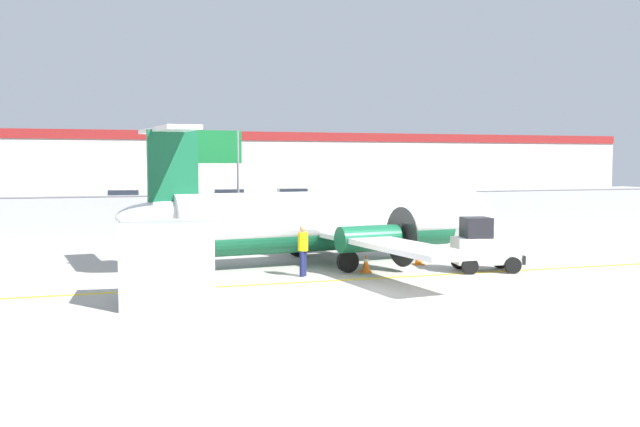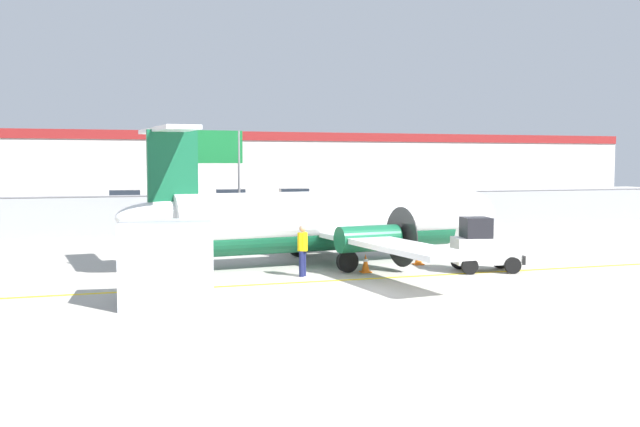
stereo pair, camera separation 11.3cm
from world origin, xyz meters
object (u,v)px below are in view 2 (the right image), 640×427
object	(u,v)px
parked_car_4	(229,200)
parked_car_6	(375,204)
commuter_airplane	(335,220)
parked_car_2	(123,201)
traffic_cone_near_right	(418,256)
parked_car_7	(424,201)
parked_car_1	(49,213)
parked_car_5	(292,199)
cargo_container	(166,263)
traffic_cone_near_left	(162,260)
baggage_tug	(484,247)
traffic_cone_far_left	(366,263)
parked_car_3	(177,199)
highway_sign	(210,155)
ground_crew_worker	(303,248)

from	to	relation	value
parked_car_4	parked_car_6	world-z (taller)	same
commuter_airplane	parked_car_2	xyz separation A→B (m)	(-6.40, 29.67, -0.71)
traffic_cone_near_right	parked_car_2	distance (m)	32.36
parked_car_2	parked_car_7	size ratio (longest dim) A/B	0.98
traffic_cone_near_right	parked_car_1	xyz separation A→B (m)	(-13.73, 18.85, 0.58)
parked_car_2	parked_car_7	distance (m)	22.26
parked_car_5	cargo_container	bearing A→B (deg)	76.17
parked_car_5	parked_car_6	size ratio (longest dim) A/B	1.01
traffic_cone_near_left	parked_car_1	size ratio (longest dim) A/B	0.15
baggage_tug	parked_car_2	xyz separation A→B (m)	(-10.65, 33.16, 0.04)
traffic_cone_far_left	cargo_container	bearing A→B (deg)	-154.37
commuter_airplane	baggage_tug	world-z (taller)	commuter_airplane
commuter_airplane	parked_car_7	world-z (taller)	commuter_airplane
parked_car_3	highway_sign	distance (m)	16.51
highway_sign	parked_car_4	bearing A→B (deg)	75.72
parked_car_1	traffic_cone_near_left	bearing A→B (deg)	106.72
commuter_airplane	parked_car_6	world-z (taller)	commuter_airplane
traffic_cone_far_left	parked_car_5	size ratio (longest dim) A/B	0.15
ground_crew_worker	parked_car_1	world-z (taller)	same
parked_car_5	parked_car_7	size ratio (longest dim) A/B	1.01
commuter_airplane	parked_car_1	size ratio (longest dim) A/B	3.79
traffic_cone_near_left	highway_sign	distance (m)	14.65
traffic_cone_near_right	parked_car_6	xyz separation A→B (m)	(6.96, 21.31, 0.58)
traffic_cone_far_left	highway_sign	world-z (taller)	highway_sign
baggage_tug	traffic_cone_near_left	world-z (taller)	baggage_tug
parked_car_1	parked_car_7	bearing A→B (deg)	-168.02
ground_crew_worker	cargo_container	size ratio (longest dim) A/B	0.66
parked_car_5	parked_car_7	xyz separation A→B (m)	(8.22, -6.47, 0.00)
traffic_cone_far_left	parked_car_4	size ratio (longest dim) A/B	0.15
parked_car_5	highway_sign	distance (m)	17.36
cargo_container	traffic_cone_near_right	xyz separation A→B (m)	(9.56, 4.48, -0.79)
traffic_cone_near_right	parked_car_2	xyz separation A→B (m)	(-9.19, 31.02, 0.58)
baggage_tug	parked_car_6	world-z (taller)	baggage_tug
commuter_airplane	parked_car_4	xyz separation A→B (m)	(1.37, 28.87, -0.71)
parked_car_4	parked_car_6	distance (m)	12.23
parked_car_3	parked_car_4	distance (m)	4.00
parked_car_4	parked_car_7	bearing A→B (deg)	160.94
parked_car_7	parked_car_1	bearing A→B (deg)	-164.67
traffic_cone_near_right	parked_car_4	world-z (taller)	parked_car_4
traffic_cone_near_left	ground_crew_worker	bearing A→B (deg)	-35.47
parked_car_3	ground_crew_worker	bearing A→B (deg)	-95.27
baggage_tug	parked_car_5	distance (m)	32.26
traffic_cone_far_left	parked_car_5	xyz separation A→B (m)	(6.09, 31.15, 0.58)
traffic_cone_near_right	parked_car_5	bearing A→B (deg)	83.22
parked_car_7	highway_sign	xyz separation A→B (m)	(-16.97, -8.17, 3.24)
cargo_container	traffic_cone_near_left	distance (m)	6.36
traffic_cone_near_left	traffic_cone_far_left	xyz separation A→B (m)	(6.57, -2.92, 0.00)
baggage_tug	parked_car_3	xyz separation A→B (m)	(-6.63, 33.74, 0.04)
parked_car_4	commuter_airplane	bearing A→B (deg)	94.91
baggage_tug	parked_car_2	bearing A→B (deg)	119.29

